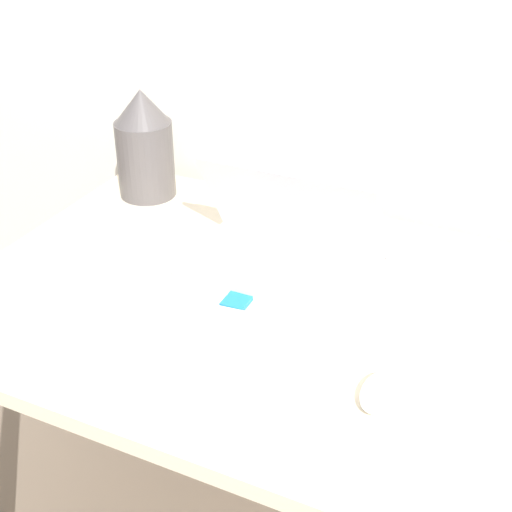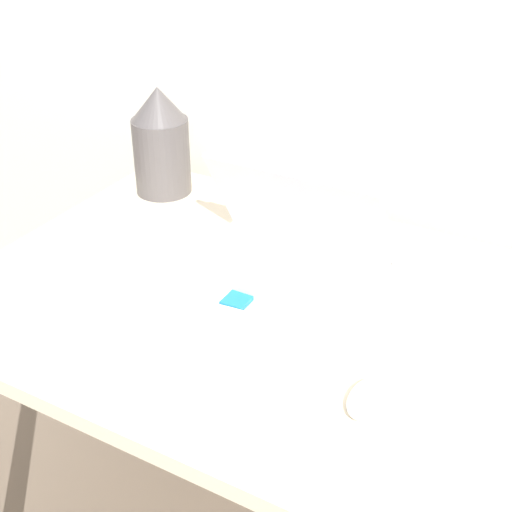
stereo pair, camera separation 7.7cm
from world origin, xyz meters
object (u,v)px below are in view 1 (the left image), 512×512
(keyboard, at_px, (227,338))
(mp3_player, at_px, (238,300))
(laptop, at_px, (285,246))
(vase, at_px, (144,145))
(mouse, at_px, (380,392))

(keyboard, distance_m, mp3_player, 0.12)
(laptop, distance_m, keyboard, 0.26)
(keyboard, bearing_deg, mp3_player, 107.72)
(vase, bearing_deg, mouse, -33.18)
(keyboard, relative_size, mp3_player, 7.43)
(keyboard, relative_size, vase, 1.69)
(laptop, relative_size, mouse, 3.67)
(keyboard, xyz_separation_m, vase, (-0.41, 0.42, 0.11))
(laptop, bearing_deg, mp3_player, -101.62)
(mouse, xyz_separation_m, vase, (-0.67, 0.44, 0.11))
(laptop, distance_m, mouse, 0.39)
(laptop, xyz_separation_m, mp3_player, (-0.03, -0.14, -0.04))
(mouse, height_order, mp3_player, mouse)
(keyboard, xyz_separation_m, mouse, (0.26, -0.02, 0.00))
(mouse, relative_size, vase, 0.38)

